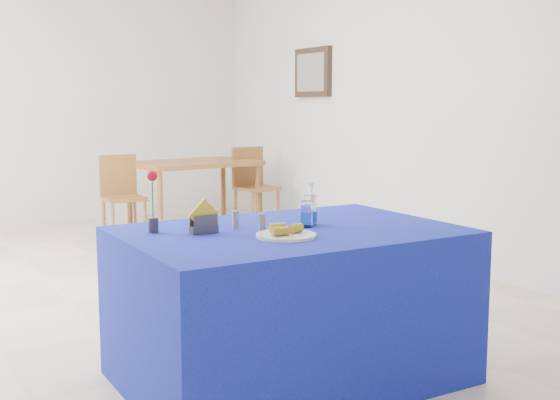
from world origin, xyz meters
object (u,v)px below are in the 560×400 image
object	(u,v)px
water_bottle	(310,211)
oak_table	(194,168)
chair_bg_right	(253,181)
plate	(286,235)
blue_table	(290,304)
chair_bg_left	(121,191)

from	to	relation	value
water_bottle	oak_table	size ratio (longest dim) A/B	0.15
oak_table	chair_bg_right	bearing A→B (deg)	-11.76
oak_table	plate	bearing A→B (deg)	-107.90
water_bottle	oak_table	bearing A→B (deg)	74.73
blue_table	water_bottle	world-z (taller)	water_bottle
plate	chair_bg_left	size ratio (longest dim) A/B	0.33
oak_table	chair_bg_right	distance (m)	0.68
water_bottle	chair_bg_right	distance (m)	4.31
water_bottle	chair_bg_left	world-z (taller)	water_bottle
plate	chair_bg_right	world-z (taller)	chair_bg_right
plate	water_bottle	bearing A→B (deg)	39.06
plate	water_bottle	xyz separation A→B (m)	(0.27, 0.22, 0.06)
oak_table	chair_bg_left	xyz separation A→B (m)	(-0.84, -0.09, -0.18)
plate	oak_table	distance (m)	4.51
oak_table	chair_bg_left	distance (m)	0.86
chair_bg_left	plate	bearing A→B (deg)	-96.59
blue_table	chair_bg_right	xyz separation A→B (m)	(1.91, 3.98, 0.13)
chair_bg_left	chair_bg_right	world-z (taller)	chair_bg_right
plate	blue_table	bearing A→B (deg)	54.04
blue_table	water_bottle	distance (m)	0.48
plate	water_bottle	distance (m)	0.36
blue_table	oak_table	distance (m)	4.32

